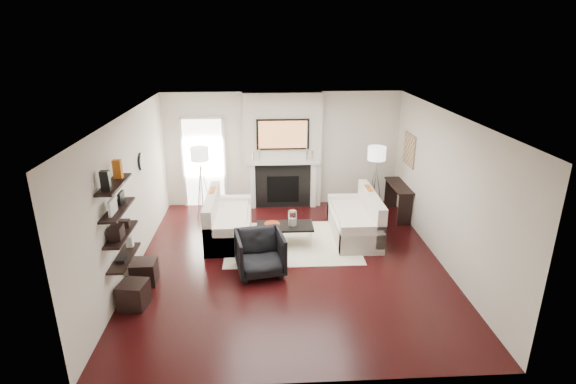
{
  "coord_description": "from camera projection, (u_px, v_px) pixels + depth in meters",
  "views": [
    {
      "loc": [
        -0.44,
        -7.29,
        4.01
      ],
      "look_at": [
        0.0,
        0.6,
        1.15
      ],
      "focal_mm": 28.0,
      "sensor_mm": 36.0,
      "label": 1
    }
  ],
  "objects": [
    {
      "name": "pillow_right_orange",
      "position": [
        368.0,
        197.0,
        9.34
      ],
      "size": [
        0.1,
        0.42,
        0.42
      ],
      "primitive_type": "cube",
      "color": "#B96016",
      "rests_on": "loveseat_right_cushion"
    },
    {
      "name": "firebox",
      "position": [
        283.0,
        189.0,
        10.65
      ],
      "size": [
        0.75,
        0.02,
        0.65
      ],
      "primitive_type": "cube",
      "color": "black",
      "rests_on": "floor"
    },
    {
      "name": "pillow_right_charcoal",
      "position": [
        375.0,
        208.0,
        8.78
      ],
      "size": [
        0.1,
        0.4,
        0.4
      ],
      "primitive_type": "cube",
      "color": "black",
      "rests_on": "loveseat_right_cushion"
    },
    {
      "name": "lamp_left_leg_c",
      "position": [
        199.0,
        192.0,
        10.03
      ],
      "size": [
        0.14,
        0.22,
        1.23
      ],
      "primitive_type": "cylinder",
      "rotation": [
        0.18,
        0.0,
        2.62
      ],
      "color": "silver",
      "rests_on": "floor"
    },
    {
      "name": "coffee_leg_ne",
      "position": [
        311.0,
        240.0,
        8.65
      ],
      "size": [
        0.02,
        0.02,
        0.38
      ],
      "primitive_type": "cylinder",
      "color": "silver",
      "rests_on": "floor"
    },
    {
      "name": "loveseat_left_back",
      "position": [
        212.0,
        214.0,
        9.01
      ],
      "size": [
        0.18,
        1.8,
        0.8
      ],
      "primitive_type": "cube",
      "color": "silver",
      "rests_on": "floor"
    },
    {
      "name": "room_envelope",
      "position": [
        290.0,
        193.0,
        7.77
      ],
      "size": [
        6.0,
        6.0,
        6.0
      ],
      "color": "black",
      "rests_on": "ground"
    },
    {
      "name": "ottoman_far",
      "position": [
        134.0,
        294.0,
        6.86
      ],
      "size": [
        0.46,
        0.46,
        0.4
      ],
      "primitive_type": "cube",
      "rotation": [
        0.0,
        0.0,
        -0.16
      ],
      "color": "black",
      "rests_on": "floor"
    },
    {
      "name": "decor_frame_b",
      "position": [
        121.0,
        198.0,
        6.82
      ],
      "size": [
        0.04,
        0.22,
        0.18
      ],
      "primitive_type": "cube",
      "color": "black",
      "rests_on": "shelf_upper"
    },
    {
      "name": "loveseat_right_cushion",
      "position": [
        352.0,
        215.0,
        9.13
      ],
      "size": [
        0.63,
        1.44,
        0.1
      ],
      "primitive_type": "cube",
      "color": "silver",
      "rests_on": "loveseat_right_base"
    },
    {
      "name": "door_trim_r",
      "position": [
        225.0,
        163.0,
        10.58
      ],
      "size": [
        0.06,
        0.06,
        2.16
      ],
      "primitive_type": "cube",
      "color": "white",
      "rests_on": "floor"
    },
    {
      "name": "lamp_right_leg_c",
      "position": [
        373.0,
        191.0,
        10.08
      ],
      "size": [
        0.14,
        0.22,
        1.23
      ],
      "primitive_type": "cylinder",
      "rotation": [
        0.18,
        0.0,
        2.62
      ],
      "color": "silver",
      "rests_on": "floor"
    },
    {
      "name": "decor_books",
      "position": [
        122.0,
        259.0,
        6.78
      ],
      "size": [
        0.14,
        0.2,
        0.05
      ],
      "primitive_type": "cube",
      "color": "black",
      "rests_on": "shelf_bottom"
    },
    {
      "name": "decor_magfile_b",
      "position": [
        118.0,
        169.0,
        6.67
      ],
      "size": [
        0.12,
        0.1,
        0.28
      ],
      "primitive_type": "cube",
      "color": "#B96016",
      "rests_on": "shelf_top"
    },
    {
      "name": "wall_art",
      "position": [
        409.0,
        150.0,
        9.77
      ],
      "size": [
        0.03,
        0.7,
        0.7
      ],
      "primitive_type": "cube",
      "color": "#9E7A4F",
      "rests_on": "wall_right"
    },
    {
      "name": "loveseat_left_base",
      "position": [
        230.0,
        228.0,
        9.14
      ],
      "size": [
        0.85,
        1.8,
        0.42
      ],
      "primitive_type": "cube",
      "color": "silver",
      "rests_on": "floor"
    },
    {
      "name": "copper_bowl",
      "position": [
        272.0,
        224.0,
        8.73
      ],
      "size": [
        0.3,
        0.3,
        0.05
      ],
      "primitive_type": "cylinder",
      "color": "#C23D20",
      "rests_on": "coffee_table"
    },
    {
      "name": "lamp_right_shade",
      "position": [
        377.0,
        153.0,
        9.88
      ],
      "size": [
        0.4,
        0.4,
        0.3
      ],
      "primitive_type": "cylinder",
      "color": "white",
      "rests_on": "lamp_right_post"
    },
    {
      "name": "armchair",
      "position": [
        260.0,
        251.0,
        7.75
      ],
      "size": [
        0.91,
        0.87,
        0.82
      ],
      "primitive_type": "imported",
      "rotation": [
        0.0,
        0.0,
        0.18
      ],
      "color": "black",
      "rests_on": "floor"
    },
    {
      "name": "pillow_left_charcoal",
      "position": [
        210.0,
        211.0,
        8.66
      ],
      "size": [
        0.1,
        0.4,
        0.4
      ],
      "primitive_type": "cube",
      "color": "black",
      "rests_on": "loveseat_left_cushion"
    },
    {
      "name": "shelf_upper",
      "position": [
        118.0,
        210.0,
        6.65
      ],
      "size": [
        0.25,
        1.0,
        0.04
      ],
      "primitive_type": "cube",
      "color": "black",
      "rests_on": "wall_left"
    },
    {
      "name": "lamp_left_shade",
      "position": [
        199.0,
        154.0,
        9.83
      ],
      "size": [
        0.4,
        0.4,
        0.3
      ],
      "primitive_type": "cylinder",
      "color": "white",
      "rests_on": "lamp_left_post"
    },
    {
      "name": "lamp_left_leg_b",
      "position": [
        200.0,
        189.0,
        10.21
      ],
      "size": [
        0.14,
        0.22,
        1.23
      ],
      "primitive_type": "cylinder",
      "rotation": [
        0.18,
        0.0,
        0.52
      ],
      "color": "silver",
      "rests_on": "floor"
    },
    {
      "name": "clock_face",
      "position": [
        142.0,
        162.0,
        8.36
      ],
      "size": [
        0.01,
        0.29,
        0.29
      ],
      "primitive_type": "cylinder",
      "rotation": [
        0.0,
        1.57,
        0.0
      ],
      "color": "white",
      "rests_on": "clock_rim"
    },
    {
      "name": "decor_frame_a",
      "position": [
        112.0,
        206.0,
        6.42
      ],
      "size": [
        0.04,
        0.3,
        0.22
      ],
      "primitive_type": "cube",
      "color": "white",
      "rests_on": "shelf_upper"
    },
    {
      "name": "shelf_top",
      "position": [
        114.0,
        184.0,
        6.51
      ],
      "size": [
        0.25,
        1.0,
        0.04
      ],
      "primitive_type": "cube",
      "color": "black",
      "rests_on": "wall_left"
    },
    {
      "name": "rug",
      "position": [
        292.0,
        242.0,
        8.97
      ],
      "size": [
        2.6,
        2.0,
        0.01
      ],
      "primitive_type": "cube",
      "color": "#EEE2C3",
      "rests_on": "floor"
    },
    {
      "name": "door_trim_top",
      "position": [
        201.0,
        118.0,
        10.19
      ],
      "size": [
        1.02,
        0.06,
        0.06
      ],
      "primitive_type": "cube",
      "color": "white",
      "rests_on": "wall_back"
    },
    {
      "name": "loveseat_right_back",
      "position": [
        371.0,
        212.0,
        9.13
      ],
      "size": [
        0.18,
        1.8,
        0.8
      ],
      "primitive_type": "cube",
      "color": "silver",
      "rests_on": "floor"
    },
    {
      "name": "console_leg_n",
      "position": [
        405.0,
        210.0,
        9.65
      ],
      "size": [
        0.3,
        0.04,
        0.71
      ],
      "primitive_type": "cube",
      "color": "black",
      "rests_on": "floor"
    },
    {
      "name": "clock_rim",
      "position": [
        141.0,
        162.0,
        8.36
      ],
      "size": [
        0.04,
        0.34,
        0.34
      ],
      "primitive_type": "cylinder",
      "rotation": [
        0.0,
        1.57,
        0.0
      ],
      "color": "black",
      "rests_on": "wall_left"
    },
    {
      "name": "candlestick_r_tall",
      "position": [
        307.0,
        154.0,
        10.35
      ],
      "size": [
        0.04,
        0.04,
        0.3
      ],
      "primitive_type": "cylinder",
      "color": "silver",
      "rests_on": "mantel_shelf"
    },
    {
      "name": "loveseat_right_arm_s",
      "position": [
        347.0,
        208.0,
        9.95
      ],
      "size": [
        0.85,
        0.18,
        0.6
      ],
      "primitive_type": "cube",
      "color": "silver",
      "rests_on": "floor"
    },
    {
      "name": "hallway_panel",
      "position": [
        204.0,
        163.0,
        10.58
      ],
      "size": [
        0.9,
        0.02,
        2.1
      ],
      "primitive_type": "cube",
      "color": "white",
      "rests_on": "floor"
    },
    {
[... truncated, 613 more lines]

